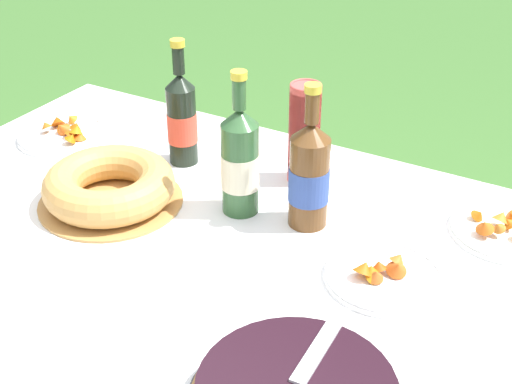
{
  "coord_description": "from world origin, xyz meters",
  "views": [
    {
      "loc": [
        0.63,
        -0.99,
        1.6
      ],
      "look_at": [
        -0.02,
        0.14,
        0.82
      ],
      "focal_mm": 50.0,
      "sensor_mm": 36.0,
      "label": 1
    }
  ],
  "objects_px": {
    "cider_bottle_amber": "(309,175)",
    "snack_plate_right": "(64,134)",
    "juice_bottle_red": "(182,118)",
    "snack_plate_near": "(384,275)",
    "cider_bottle_green": "(240,161)",
    "cup_stack": "(302,133)",
    "bundt_cake": "(109,186)",
    "snack_plate_left": "(507,228)"
  },
  "relations": [
    {
      "from": "cider_bottle_amber",
      "to": "snack_plate_right",
      "type": "height_order",
      "value": "cider_bottle_amber"
    },
    {
      "from": "cider_bottle_amber",
      "to": "snack_plate_left",
      "type": "distance_m",
      "value": 0.43
    },
    {
      "from": "snack_plate_near",
      "to": "snack_plate_right",
      "type": "height_order",
      "value": "snack_plate_right"
    },
    {
      "from": "snack_plate_near",
      "to": "cider_bottle_amber",
      "type": "bearing_deg",
      "value": 153.71
    },
    {
      "from": "snack_plate_left",
      "to": "bundt_cake",
      "type": "bearing_deg",
      "value": -158.26
    },
    {
      "from": "cup_stack",
      "to": "snack_plate_near",
      "type": "xyz_separation_m",
      "value": [
        0.31,
        -0.27,
        -0.11
      ]
    },
    {
      "from": "cider_bottle_green",
      "to": "juice_bottle_red",
      "type": "height_order",
      "value": "cider_bottle_green"
    },
    {
      "from": "cider_bottle_green",
      "to": "juice_bottle_red",
      "type": "distance_m",
      "value": 0.27
    },
    {
      "from": "snack_plate_near",
      "to": "snack_plate_right",
      "type": "distance_m",
      "value": 0.96
    },
    {
      "from": "bundt_cake",
      "to": "snack_plate_near",
      "type": "relative_size",
      "value": 1.4
    },
    {
      "from": "snack_plate_left",
      "to": "snack_plate_right",
      "type": "distance_m",
      "value": 1.12
    },
    {
      "from": "bundt_cake",
      "to": "cider_bottle_amber",
      "type": "distance_m",
      "value": 0.45
    },
    {
      "from": "cider_bottle_amber",
      "to": "snack_plate_near",
      "type": "bearing_deg",
      "value": -26.29
    },
    {
      "from": "juice_bottle_red",
      "to": "cup_stack",
      "type": "bearing_deg",
      "value": 12.5
    },
    {
      "from": "cider_bottle_green",
      "to": "snack_plate_left",
      "type": "height_order",
      "value": "cider_bottle_green"
    },
    {
      "from": "cup_stack",
      "to": "juice_bottle_red",
      "type": "bearing_deg",
      "value": -167.5
    },
    {
      "from": "cider_bottle_amber",
      "to": "juice_bottle_red",
      "type": "relative_size",
      "value": 1.02
    },
    {
      "from": "bundt_cake",
      "to": "cup_stack",
      "type": "xyz_separation_m",
      "value": [
        0.32,
        0.31,
        0.08
      ]
    },
    {
      "from": "cider_bottle_green",
      "to": "snack_plate_left",
      "type": "xyz_separation_m",
      "value": [
        0.53,
        0.2,
        -0.11
      ]
    },
    {
      "from": "juice_bottle_red",
      "to": "snack_plate_near",
      "type": "relative_size",
      "value": 1.35
    },
    {
      "from": "cider_bottle_amber",
      "to": "juice_bottle_red",
      "type": "distance_m",
      "value": 0.4
    },
    {
      "from": "cider_bottle_amber",
      "to": "cup_stack",
      "type": "bearing_deg",
      "value": 121.1
    },
    {
      "from": "cider_bottle_green",
      "to": "juice_bottle_red",
      "type": "bearing_deg",
      "value": 152.53
    },
    {
      "from": "cider_bottle_green",
      "to": "juice_bottle_red",
      "type": "xyz_separation_m",
      "value": [
        -0.24,
        0.12,
        -0.0
      ]
    },
    {
      "from": "cider_bottle_green",
      "to": "snack_plate_near",
      "type": "height_order",
      "value": "cider_bottle_green"
    },
    {
      "from": "cider_bottle_green",
      "to": "snack_plate_right",
      "type": "relative_size",
      "value": 1.37
    },
    {
      "from": "cider_bottle_green",
      "to": "cider_bottle_amber",
      "type": "height_order",
      "value": "cider_bottle_green"
    },
    {
      "from": "cup_stack",
      "to": "snack_plate_left",
      "type": "xyz_separation_m",
      "value": [
        0.47,
        0.01,
        -0.11
      ]
    },
    {
      "from": "juice_bottle_red",
      "to": "snack_plate_left",
      "type": "height_order",
      "value": "juice_bottle_red"
    },
    {
      "from": "snack_plate_near",
      "to": "snack_plate_right",
      "type": "xyz_separation_m",
      "value": [
        -0.94,
        0.15,
        0.0
      ]
    },
    {
      "from": "bundt_cake",
      "to": "juice_bottle_red",
      "type": "relative_size",
      "value": 1.03
    },
    {
      "from": "snack_plate_near",
      "to": "cup_stack",
      "type": "bearing_deg",
      "value": 139.4
    },
    {
      "from": "snack_plate_left",
      "to": "cider_bottle_amber",
      "type": "bearing_deg",
      "value": -155.72
    },
    {
      "from": "cup_stack",
      "to": "cider_bottle_green",
      "type": "height_order",
      "value": "cider_bottle_green"
    },
    {
      "from": "cup_stack",
      "to": "cider_bottle_amber",
      "type": "xyz_separation_m",
      "value": [
        0.1,
        -0.16,
        -0.0
      ]
    },
    {
      "from": "cider_bottle_amber",
      "to": "snack_plate_left",
      "type": "height_order",
      "value": "cider_bottle_amber"
    },
    {
      "from": "cup_stack",
      "to": "snack_plate_near",
      "type": "height_order",
      "value": "cup_stack"
    },
    {
      "from": "cup_stack",
      "to": "snack_plate_right",
      "type": "bearing_deg",
      "value": -169.74
    },
    {
      "from": "cup_stack",
      "to": "snack_plate_left",
      "type": "distance_m",
      "value": 0.49
    },
    {
      "from": "juice_bottle_red",
      "to": "cider_bottle_amber",
      "type": "bearing_deg",
      "value": -14.0
    },
    {
      "from": "cup_stack",
      "to": "snack_plate_near",
      "type": "relative_size",
      "value": 1.05
    },
    {
      "from": "cider_bottle_amber",
      "to": "snack_plate_near",
      "type": "distance_m",
      "value": 0.26
    }
  ]
}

